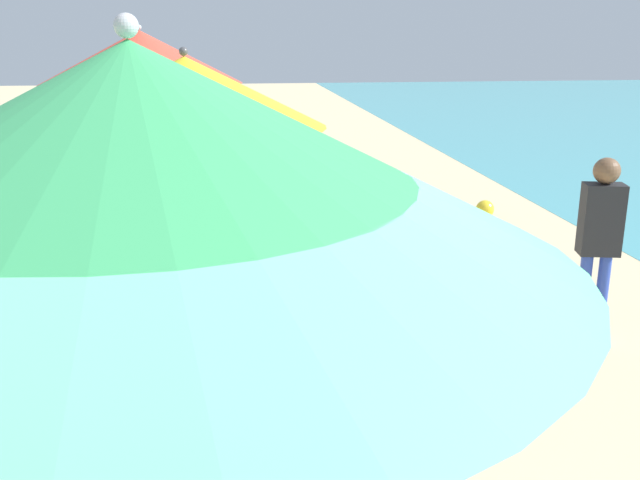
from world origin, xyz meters
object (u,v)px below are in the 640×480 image
person_walking_near (600,232)px  lounger_farthest_shoreside (199,216)px  umbrella_nearest (136,158)px  beach_ball (485,209)px  umbrella_farthest (141,57)px  umbrella_second (186,93)px  lounger_second_shoreside (254,322)px

person_walking_near → lounger_farthest_shoreside: bearing=-124.9°
lounger_farthest_shoreside → person_walking_near: (3.80, -4.02, 0.75)m
umbrella_nearest → beach_ball: umbrella_nearest is taller
umbrella_nearest → umbrella_farthest: size_ratio=0.99×
umbrella_second → beach_ball: bearing=52.7°
umbrella_farthest → beach_ball: 5.89m
umbrella_nearest → person_walking_near: 5.64m
umbrella_nearest → lounger_farthest_shoreside: umbrella_nearest is taller
lounger_second_shoreside → beach_ball: lounger_second_shoreside is taller
umbrella_nearest → umbrella_second: (-0.03, 3.07, -0.09)m
umbrella_nearest → person_walking_near: size_ratio=1.63×
lounger_second_shoreside → person_walking_near: (3.19, -0.11, 0.76)m
umbrella_nearest → umbrella_farthest: 6.83m
lounger_farthest_shoreside → person_walking_near: 5.58m
lounger_farthest_shoreside → umbrella_nearest: bearing=-93.1°
person_walking_near → beach_ball: 4.81m
lounger_farthest_shoreside → person_walking_near: size_ratio=0.88×
umbrella_second → lounger_second_shoreside: (0.45, 1.12, -2.14)m
lounger_second_shoreside → beach_ball: (3.87, 4.55, -0.19)m
umbrella_farthest → beach_ball: (4.99, 1.95, -2.44)m
beach_ball → lounger_farthest_shoreside: bearing=-171.8°
umbrella_farthest → person_walking_near: (4.32, -2.71, -1.49)m
person_walking_near → beach_ball: (0.68, 4.66, -0.95)m
lounger_farthest_shoreside → beach_ball: bearing=3.8°
umbrella_second → beach_ball: size_ratio=9.61×
umbrella_second → person_walking_near: (3.64, 1.01, -1.38)m
umbrella_second → beach_ball: umbrella_second is taller
lounger_second_shoreside → umbrella_farthest: size_ratio=0.42×
umbrella_second → lounger_second_shoreside: umbrella_second is taller
lounger_second_shoreside → umbrella_farthest: umbrella_farthest is taller
lounger_second_shoreside → lounger_farthest_shoreside: 3.95m
umbrella_farthest → person_walking_near: size_ratio=1.65×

